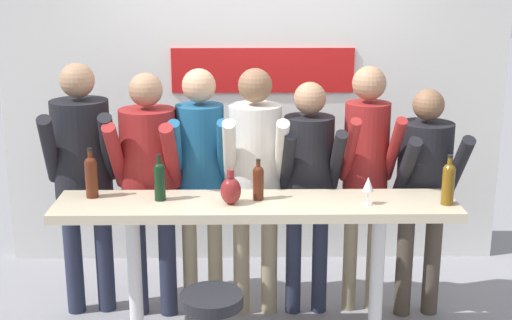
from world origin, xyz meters
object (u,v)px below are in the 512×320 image
at_px(wine_bottle_0, 448,182).
at_px(wine_bottle_2, 160,179).
at_px(person_center_left, 201,164).
at_px(person_center_right, 309,174).
at_px(person_far_left, 83,163).
at_px(person_far_right, 424,180).
at_px(decorative_vase, 231,190).
at_px(wine_bottle_3, 91,175).
at_px(person_left, 149,170).
at_px(person_right, 366,161).
at_px(tasting_table, 256,227).
at_px(person_center, 255,166).
at_px(wine_bottle_1, 258,181).
at_px(wine_glass_0, 368,185).

relative_size(wine_bottle_0, wine_bottle_2, 1.06).
distance_m(person_center_left, person_center_right, 0.76).
height_order(person_far_left, person_far_right, person_far_left).
bearing_deg(decorative_vase, wine_bottle_3, 170.80).
bearing_deg(person_left, person_far_right, 2.70).
bearing_deg(person_left, person_right, 5.61).
distance_m(tasting_table, wine_bottle_0, 1.23).
distance_m(person_center_right, wine_bottle_3, 1.48).
bearing_deg(wine_bottle_2, wine_bottle_3, 171.68).
height_order(person_far_right, wine_bottle_3, person_far_right).
xyz_separation_m(person_far_left, person_center, (1.20, -0.04, -0.01)).
distance_m(tasting_table, wine_bottle_3, 1.10).
distance_m(wine_bottle_2, wine_bottle_3, 0.45).
bearing_deg(wine_bottle_1, wine_bottle_2, -179.72).
xyz_separation_m(person_far_left, person_left, (0.46, -0.05, -0.04)).
bearing_deg(person_far_right, tasting_table, -163.70).
xyz_separation_m(person_center_left, person_center, (0.38, -0.05, -0.00)).
bearing_deg(person_left, person_center, 4.46).
xyz_separation_m(person_right, person_far_right, (0.39, -0.08, -0.12)).
bearing_deg(person_center, wine_bottle_0, -25.46).
distance_m(person_center_right, decorative_vase, 0.76).
relative_size(person_right, wine_glass_0, 10.15).
relative_size(tasting_table, person_center, 1.41).
bearing_deg(person_center_left, person_left, -172.37).
relative_size(wine_bottle_3, wine_glass_0, 1.83).
distance_m(person_right, decorative_vase, 1.10).
height_order(person_left, wine_bottle_3, person_left).
bearing_deg(person_far_left, wine_bottle_0, -21.85).
bearing_deg(wine_glass_0, person_center, 140.95).
bearing_deg(person_center_left, wine_bottle_2, -116.09).
height_order(person_right, person_far_right, person_right).
xyz_separation_m(wine_bottle_1, wine_bottle_3, (-1.06, 0.06, 0.03)).
relative_size(person_far_left, person_center, 1.02).
height_order(person_center, wine_bottle_3, person_center).
height_order(person_far_right, wine_bottle_0, person_far_right).
distance_m(person_far_left, person_center, 1.20).
bearing_deg(person_center_right, person_far_left, 175.07).
bearing_deg(wine_bottle_0, person_right, 123.67).
height_order(person_center, wine_bottle_0, person_center).
height_order(wine_bottle_2, decorative_vase, wine_bottle_2).
bearing_deg(wine_bottle_3, wine_bottle_1, -3.32).
xyz_separation_m(person_center_left, wine_glass_0, (1.07, -0.61, 0.03)).
bearing_deg(person_center_right, person_left, 177.25).
distance_m(person_far_left, person_center_left, 0.82).
distance_m(wine_bottle_0, wine_bottle_2, 1.79).
bearing_deg(person_center_right, wine_bottle_2, -158.30).
xyz_separation_m(wine_bottle_2, wine_glass_0, (1.30, -0.10, -0.01)).
height_order(person_center_left, wine_bottle_3, person_center_left).
xyz_separation_m(person_center, person_center_right, (0.37, 0.00, -0.06)).
relative_size(wine_bottle_0, wine_bottle_3, 0.98).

